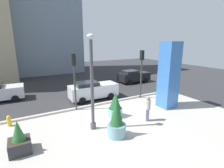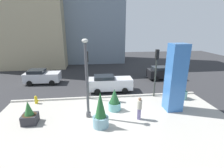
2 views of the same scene
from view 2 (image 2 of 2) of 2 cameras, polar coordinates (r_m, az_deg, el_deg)
The scene contains 16 objects.
ground_plane at distance 17.95m, azimuth -1.70°, elevation -3.40°, with size 60.00×60.00×0.00m, color #2D2D30.
plaza_pavement at distance 12.61m, azimuth 0.95°, elevation -13.54°, with size 18.00×10.00×0.02m, color #ADA89E.
curb_strip at distance 17.11m, azimuth -1.42°, elevation -4.24°, with size 18.00×0.24×0.16m, color #B7B2A8.
lamp_post at distance 12.68m, azimuth -8.26°, elevation 0.78°, with size 0.44×0.44×5.90m.
art_pillar_blue at distance 14.77m, azimuth 20.13°, elevation 1.81°, with size 1.28×1.28×5.47m, color #3870BC.
potted_plant_curbside at distance 14.34m, azimuth 0.83°, elevation -5.52°, with size 1.03×1.03×1.86m.
potted_plant_near_right at distance 17.96m, azimuth 22.08°, elevation -2.11°, with size 1.01×1.01×1.87m.
potted_plant_near_left at distance 13.89m, azimuth -25.55°, elevation -9.18°, with size 1.04×1.04×1.74m.
potted_plant_by_pillar at distance 12.01m, azimuth -3.80°, elevation -9.45°, with size 1.11×1.11×2.60m.
fire_hydrant at distance 17.16m, azimuth -23.72°, elevation -4.77°, with size 0.36×0.26×0.75m.
traffic_light_far_side at distance 17.02m, azimuth 14.35°, elevation 5.90°, with size 0.28×0.42×4.65m.
traffic_light_corner at distance 16.05m, azimuth -8.15°, elevation 5.31°, with size 0.28×0.42×4.56m.
car_curb_west at distance 18.48m, azimuth -0.72°, elevation 0.26°, with size 4.62×2.04×1.76m.
car_curb_east at distance 23.83m, azimuth 16.53°, elevation 3.56°, with size 4.21×2.09×1.68m.
car_intersection at distance 22.77m, azimuth -22.08°, elevation 2.33°, with size 4.24×2.26×1.73m.
pedestrian_on_sidewalk at distance 13.08m, azimuth 9.01°, elevation -7.58°, with size 0.50×0.50×1.77m.
Camera 2 is at (-1.51, -12.58, 6.69)m, focal length 27.77 mm.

